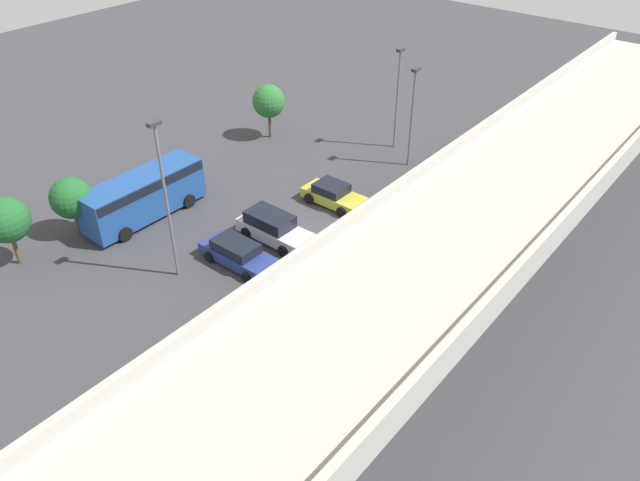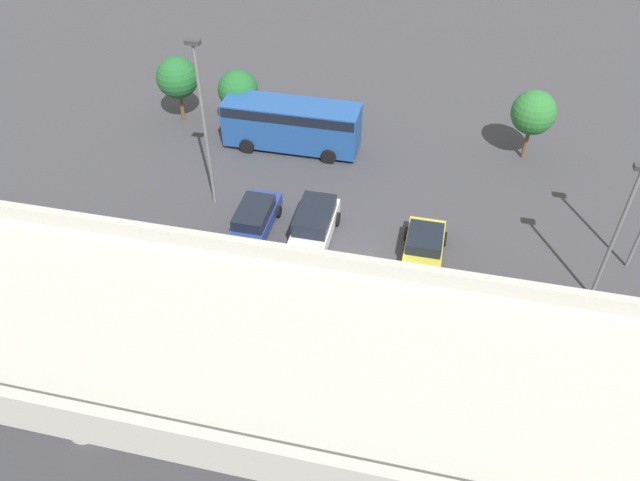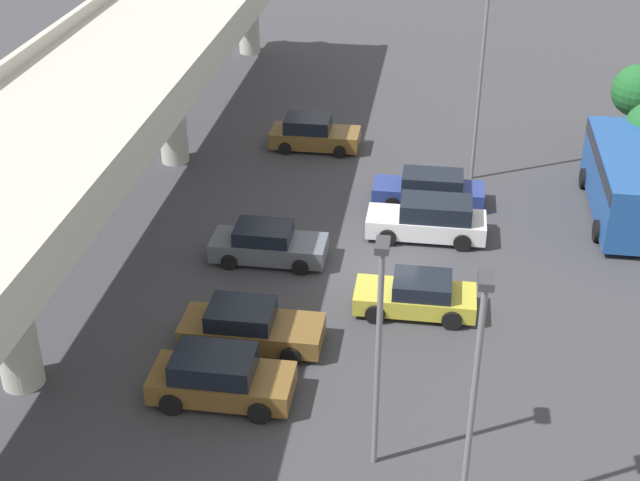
# 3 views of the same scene
# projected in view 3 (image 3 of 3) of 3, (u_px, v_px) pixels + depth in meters

# --- Properties ---
(ground_plane) EXTENTS (110.37, 110.37, 0.00)m
(ground_plane) POSITION_uv_depth(u_px,v_px,m) (385.00, 269.00, 34.49)
(ground_plane) COLOR #38383D
(highway_overpass) EXTENTS (52.84, 7.11, 7.63)m
(highway_overpass) POSITION_uv_depth(u_px,v_px,m) (96.00, 102.00, 32.74)
(highway_overpass) COLOR #ADAAA0
(highway_overpass) RESTS_ON ground_plane
(parked_car_0) EXTENTS (2.16, 4.42, 1.63)m
(parked_car_0) POSITION_uv_depth(u_px,v_px,m) (220.00, 377.00, 27.43)
(parked_car_0) COLOR brown
(parked_car_0) RESTS_ON ground_plane
(parked_car_1) EXTENTS (2.16, 4.78, 1.49)m
(parked_car_1) POSITION_uv_depth(u_px,v_px,m) (249.00, 327.00, 29.92)
(parked_car_1) COLOR brown
(parked_car_1) RESTS_ON ground_plane
(parked_car_2) EXTENTS (2.08, 4.30, 1.42)m
(parked_car_2) POSITION_uv_depth(u_px,v_px,m) (417.00, 295.00, 31.63)
(parked_car_2) COLOR gold
(parked_car_2) RESTS_ON ground_plane
(parked_car_3) EXTENTS (2.06, 4.49, 1.49)m
(parked_car_3) POSITION_uv_depth(u_px,v_px,m) (268.00, 244.00, 34.77)
(parked_car_3) COLOR #515660
(parked_car_3) RESTS_ON ground_plane
(parked_car_4) EXTENTS (2.08, 4.84, 1.71)m
(parked_car_4) POSITION_uv_depth(u_px,v_px,m) (429.00, 219.00, 36.27)
(parked_car_4) COLOR silver
(parked_car_4) RESTS_ON ground_plane
(parked_car_5) EXTENTS (1.97, 4.84, 1.44)m
(parked_car_5) POSITION_uv_depth(u_px,v_px,m) (429.00, 189.00, 39.01)
(parked_car_5) COLOR navy
(parked_car_5) RESTS_ON ground_plane
(parked_car_6) EXTENTS (2.16, 4.39, 1.62)m
(parked_car_6) POSITION_uv_depth(u_px,v_px,m) (313.00, 134.00, 44.23)
(parked_car_6) COLOR brown
(parked_car_6) RESTS_ON ground_plane
(shuttle_bus) EXTENTS (8.04, 2.64, 2.90)m
(shuttle_bus) POSITION_uv_depth(u_px,v_px,m) (623.00, 178.00, 37.58)
(shuttle_bus) COLOR #1E478C
(shuttle_bus) RESTS_ON ground_plane
(lamp_post_near_aisle) EXTENTS (0.70, 0.35, 9.14)m
(lamp_post_near_aisle) POSITION_uv_depth(u_px,v_px,m) (481.00, 69.00, 38.94)
(lamp_post_near_aisle) COLOR slate
(lamp_post_near_aisle) RESTS_ON ground_plane
(lamp_post_mid_lot) EXTENTS (0.70, 0.35, 7.58)m
(lamp_post_mid_lot) POSITION_uv_depth(u_px,v_px,m) (475.00, 387.00, 21.25)
(lamp_post_mid_lot) COLOR slate
(lamp_post_mid_lot) RESTS_ON ground_plane
(lamp_post_by_overpass) EXTENTS (0.70, 0.35, 7.20)m
(lamp_post_by_overpass) POSITION_uv_depth(u_px,v_px,m) (379.00, 339.00, 23.25)
(lamp_post_by_overpass) COLOR slate
(lamp_post_by_overpass) RESTS_ON ground_plane
(tree_front_right) EXTENTS (2.57, 2.57, 4.19)m
(tree_front_right) POSITION_uv_depth(u_px,v_px,m) (638.00, 91.00, 43.44)
(tree_front_right) COLOR brown
(tree_front_right) RESTS_ON ground_plane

